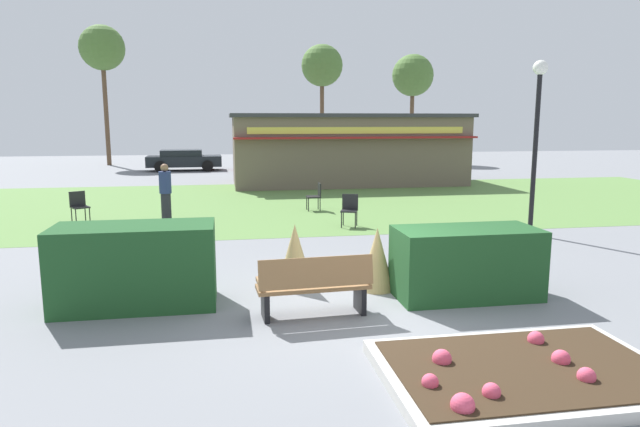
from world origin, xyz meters
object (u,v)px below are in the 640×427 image
food_kiosk (346,148)px  cafe_chair_center (316,194)px  park_bench (314,286)px  parked_car_west_slot (184,159)px  tree_left_bg (322,67)px  person_strolling (166,193)px  tree_center_bg (413,76)px  cafe_chair_east (350,208)px  tree_right_bg (102,49)px  lamppost_mid (537,127)px  parked_car_east_slot (347,157)px  parked_car_center_slot (275,158)px  cafe_chair_west (79,204)px  trash_bin (141,275)px

food_kiosk → cafe_chair_center: size_ratio=11.91×
park_bench → parked_car_west_slot: size_ratio=0.41×
cafe_chair_center → tree_left_bg: tree_left_bg is taller
person_strolling → tree_center_bg: size_ratio=0.23×
cafe_chair_east → parked_car_west_slot: (-5.71, 18.32, 0.12)m
tree_left_bg → tree_right_bg: size_ratio=0.90×
lamppost_mid → cafe_chair_east: bearing=157.0°
parked_car_west_slot → parked_car_east_slot: size_ratio=1.00×
cafe_chair_east → parked_car_center_slot: bearing=91.3°
cafe_chair_west → parked_car_east_slot: 20.03m
cafe_chair_west → parked_car_west_slot: (1.81, 16.41, 0.12)m
trash_bin → tree_center_bg: size_ratio=0.12×
cafe_chair_center → parked_car_west_slot: size_ratio=0.21×
food_kiosk → parked_car_west_slot: 11.08m
parked_car_east_slot → person_strolling: bearing=-118.1°
parked_car_east_slot → tree_center_bg: tree_center_bg is taller
park_bench → cafe_chair_center: 9.90m
cafe_chair_center → parked_car_east_slot: bearing=74.0°
parked_car_east_slot → trash_bin: bearing=-110.0°
cafe_chair_east → tree_left_bg: (3.29, 23.31, 5.93)m
parked_car_east_slot → tree_center_bg: (5.39, 3.96, 5.18)m
tree_right_bg → tree_center_bg: 20.20m
cafe_chair_center → cafe_chair_east: bearing=-80.7°
cafe_chair_center → person_strolling: (-4.58, -1.44, 0.33)m
cafe_chair_center → tree_right_bg: 23.69m
tree_left_bg → tree_center_bg: 6.20m
tree_center_bg → parked_car_west_slot: bearing=-165.3°
parked_car_center_slot → cafe_chair_east: bearing=-88.7°
person_strolling → parked_car_west_slot: (-0.66, 16.88, -0.22)m
food_kiosk → cafe_chair_east: (-2.19, -10.61, -1.07)m
tree_left_bg → trash_bin: bearing=-105.5°
person_strolling → tree_right_bg: size_ratio=0.19×
park_bench → tree_left_bg: 31.26m
trash_bin → food_kiosk: bearing=66.9°
lamppost_mid → parked_car_west_slot: (-10.05, 20.17, -2.09)m
park_bench → tree_center_bg: (11.46, 29.17, 5.34)m
parked_car_center_slot → tree_center_bg: size_ratio=0.59×
cafe_chair_east → tree_left_bg: tree_left_bg is taller
tree_center_bg → tree_left_bg: bearing=170.4°
park_bench → parked_car_center_slot: 25.27m
trash_bin → tree_center_bg: 31.78m
food_kiosk → person_strolling: bearing=-128.3°
park_bench → tree_center_bg: tree_center_bg is taller
trash_bin → tree_center_bg: bearing=63.2°
food_kiosk → tree_left_bg: tree_left_bg is taller
trash_bin → parked_car_west_slot: parked_car_west_slot is taller
tree_left_bg → park_bench: bearing=-100.1°
trash_bin → tree_right_bg: size_ratio=0.10×
food_kiosk → cafe_chair_east: food_kiosk is taller
park_bench → parked_car_center_slot: parked_car_center_slot is taller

